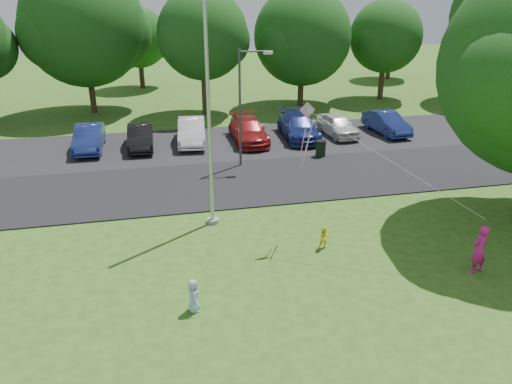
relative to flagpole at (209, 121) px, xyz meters
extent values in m
plane|color=#2E5A17|center=(3.50, -5.00, -4.17)|extent=(120.00, 120.00, 0.00)
cube|color=black|center=(3.50, 4.00, -4.14)|extent=(60.00, 6.00, 0.06)
cube|color=black|center=(3.50, 10.50, -4.14)|extent=(42.00, 7.00, 0.06)
cylinder|color=#B7BABF|center=(0.00, 0.00, 0.83)|extent=(0.14, 0.14, 10.00)
cylinder|color=gray|center=(0.00, 0.00, -4.09)|extent=(0.50, 0.50, 0.16)
cylinder|color=#3F3F44|center=(2.35, 6.36, -1.17)|extent=(0.12, 0.12, 5.99)
cylinder|color=#3F3F44|center=(3.04, 6.28, 1.68)|extent=(1.40, 0.24, 0.08)
cube|color=silver|center=(3.74, 6.20, 1.61)|extent=(0.47, 0.27, 0.14)
cylinder|color=black|center=(6.93, 6.85, -3.73)|extent=(0.55, 0.55, 0.88)
cylinder|color=black|center=(6.93, 6.85, -3.26)|extent=(0.59, 0.59, 0.05)
cylinder|color=#332316|center=(-6.10, 20.24, -2.57)|extent=(0.44, 0.44, 3.19)
sphere|color=#103A0F|center=(-6.10, 20.24, 2.00)|extent=(8.50, 8.50, 8.50)
sphere|color=#103A0F|center=(-4.18, 21.09, 1.37)|extent=(5.53, 5.53, 5.53)
sphere|color=#103A0F|center=(-7.80, 19.17, 1.58)|extent=(5.10, 5.10, 5.10)
cylinder|color=#332316|center=(1.92, 17.90, -2.45)|extent=(0.44, 0.44, 3.43)
sphere|color=#103A0F|center=(1.92, 17.90, 1.45)|extent=(6.27, 6.27, 6.27)
sphere|color=#103A0F|center=(3.33, 18.53, 0.98)|extent=(4.07, 4.07, 4.07)
sphere|color=#103A0F|center=(0.66, 17.12, 1.14)|extent=(3.76, 3.76, 3.76)
cylinder|color=#332316|center=(9.53, 19.17, -2.84)|extent=(0.44, 0.44, 2.66)
sphere|color=#103A0F|center=(9.53, 19.17, 1.03)|extent=(7.27, 7.27, 7.27)
sphere|color=#103A0F|center=(11.16, 19.89, 0.49)|extent=(4.72, 4.72, 4.72)
sphere|color=#103A0F|center=(8.07, 18.26, 0.67)|extent=(4.36, 4.36, 4.36)
cylinder|color=#332316|center=(16.62, 19.89, -2.66)|extent=(0.44, 0.44, 3.02)
sphere|color=#103A0F|center=(16.62, 19.89, 0.84)|extent=(5.67, 5.67, 5.67)
sphere|color=#103A0F|center=(17.89, 20.46, 0.41)|extent=(3.68, 3.68, 3.68)
sphere|color=#103A0F|center=(15.48, 19.18, 0.55)|extent=(3.40, 3.40, 3.40)
cylinder|color=#332316|center=(25.42, 17.25, -2.45)|extent=(0.44, 0.44, 3.42)
sphere|color=#103A0F|center=(25.42, 17.25, 2.33)|extent=(8.77, 8.77, 8.77)
sphere|color=#103A0F|center=(23.67, 16.15, 1.89)|extent=(5.26, 5.26, 5.26)
cylinder|color=#332316|center=(-2.50, 29.00, -2.87)|extent=(0.44, 0.44, 2.60)
sphere|color=#103A0F|center=(-2.50, 29.00, 0.25)|extent=(5.20, 5.20, 5.20)
sphere|color=#103A0F|center=(-1.33, 29.52, -0.14)|extent=(3.38, 3.38, 3.38)
sphere|color=#103A0F|center=(-3.54, 28.35, -0.01)|extent=(3.12, 3.12, 3.12)
cylinder|color=#332316|center=(21.50, 28.50, -2.87)|extent=(0.44, 0.44, 2.60)
sphere|color=#103A0F|center=(21.50, 28.50, 0.25)|extent=(5.20, 5.20, 5.20)
sphere|color=#103A0F|center=(22.67, 29.02, -0.14)|extent=(3.38, 3.38, 3.38)
sphere|color=#103A0F|center=(20.46, 27.85, -0.01)|extent=(3.12, 3.12, 3.12)
imported|color=navy|center=(-5.60, 10.72, -3.40)|extent=(1.54, 4.28, 1.40)
imported|color=black|center=(-2.74, 10.46, -3.45)|extent=(1.47, 4.03, 1.32)
imported|color=silver|center=(0.23, 10.75, -3.38)|extent=(1.97, 4.55, 1.46)
imported|color=maroon|center=(3.58, 10.36, -3.42)|extent=(1.96, 4.74, 1.37)
imported|color=navy|center=(6.73, 10.43, -3.39)|extent=(2.32, 5.04, 1.43)
imported|color=silver|center=(9.27, 10.47, -3.44)|extent=(1.86, 3.99, 1.32)
imported|color=navy|center=(12.49, 10.30, -3.43)|extent=(1.74, 4.18, 1.34)
imported|color=#C81A7D|center=(8.05, -5.56, -3.31)|extent=(0.72, 0.57, 1.72)
imported|color=yellow|center=(3.67, -2.96, -3.74)|extent=(0.44, 0.36, 0.86)
imported|color=#8FA9DB|center=(-1.33, -5.70, -3.64)|extent=(0.36, 0.53, 1.05)
cube|color=pink|center=(3.18, -1.90, 0.71)|extent=(0.56, 0.08, 0.56)
cube|color=#8CC6E5|center=(3.23, -1.93, 0.73)|extent=(0.27, 0.05, 0.27)
cylinder|color=white|center=(5.61, -3.73, -0.75)|extent=(4.89, 3.68, 2.93)
cylinder|color=pink|center=(3.08, -1.90, -0.29)|extent=(0.19, 0.24, 1.48)
cylinder|color=pink|center=(3.28, -1.85, -0.41)|extent=(0.21, 0.39, 1.70)
cylinder|color=pink|center=(3.18, -1.98, -0.53)|extent=(0.23, 0.57, 1.89)
camera|label=1|loc=(-2.15, -17.97, 4.75)|focal=35.00mm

